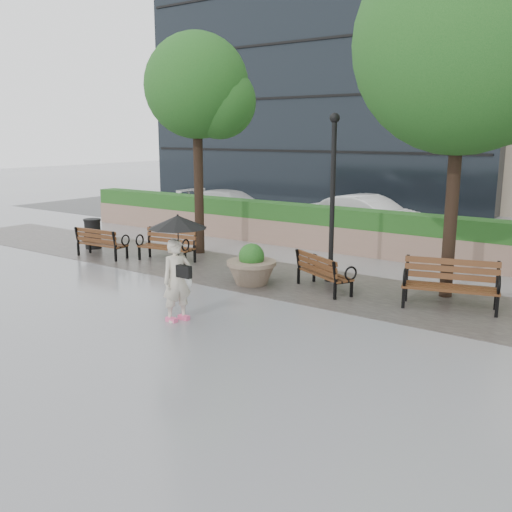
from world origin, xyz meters
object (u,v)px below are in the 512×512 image
Objects in this scene: car_right at (368,216)px; pedestrian at (178,258)px; bench_0 at (102,249)px; planter_left at (252,268)px; bench_3 at (450,295)px; bench_2 at (324,280)px; lamppost at (332,209)px; trash_bin at (93,235)px; bench_1 at (167,252)px; car_left at (232,207)px.

pedestrian is at bearing -164.55° from car_right.
planter_left is at bearing 177.01° from bench_0.
car_right is at bearing 110.05° from bench_3.
bench_0 is 7.11m from bench_2.
lamppost is 1.97× the size of pedestrian.
bench_0 is 0.41× the size of lamppost.
bench_3 reaches higher than trash_bin.
bench_1 is 0.43× the size of lamppost.
car_right is at bearing 94.31° from planter_left.
bench_0 is at bearing 158.83° from car_right.
trash_bin reaches higher than bench_0.
planter_left is 6.70m from trash_bin.
pedestrian is at bearing -81.28° from planter_left.
pedestrian is (1.06, -10.90, 0.54)m from car_right.
car_right reaches higher than bench_1.
planter_left is at bearing -165.79° from car_right.
car_left is at bearing 56.04° from pedestrian.
bench_0 is 9.95m from bench_3.
bench_3 is 11.19m from trash_bin.
bench_1 is 7.80m from car_right.
bench_0 is 2.07m from bench_1.
car_left is at bearing -13.44° from bench_2.
bench_0 is 9.30m from car_right.
planter_left is (3.44, -0.62, 0.12)m from bench_1.
car_right is at bearing -45.88° from bench_2.
trash_bin is at bearing 175.16° from car_left.
bench_2 is at bearing 3.60° from pedestrian.
car_left is (-6.37, 7.34, 0.27)m from planter_left.
car_left reaches higher than bench_0.
pedestrian is (7.14, -3.65, 0.81)m from trash_bin.
bench_2 is 0.39× the size of car_right.
trash_bin is 0.21× the size of car_right.
bench_3 is 4.59m from planter_left.
bench_1 is 7.97m from bench_3.
pedestrian is (-1.23, -3.55, 1.00)m from bench_2.
car_left reaches higher than bench_1.
lamppost is at bearing -44.61° from bench_2.
pedestrian reaches higher than bench_0.
bench_1 is at bearing 165.36° from bench_3.
planter_left is 2.41m from lamppost.
bench_2 is at bearing -132.50° from car_left.
car_left is (-10.89, 6.57, 0.36)m from bench_3.
planter_left is at bearing -17.67° from bench_1.
bench_3 is at bearing -24.08° from pedestrian.
car_right is (-0.59, 7.87, 0.32)m from planter_left.
car_right is at bearing 107.13° from lamppost.
trash_bin is at bearing -174.57° from lamppost.
pedestrian reaches higher than car_right.
trash_bin is 8.06m from pedestrian.
planter_left is 0.28× the size of car_right.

